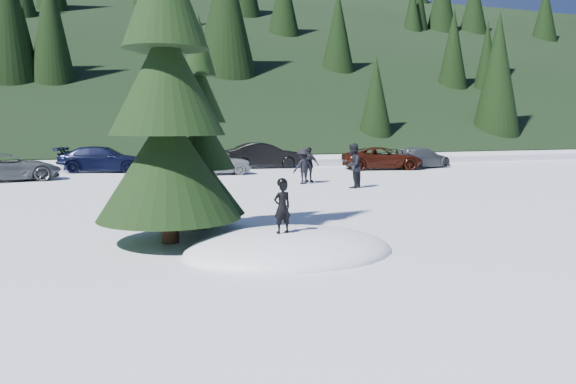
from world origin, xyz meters
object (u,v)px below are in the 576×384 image
object	(u,v)px
car_6	(382,158)
adult_2	(303,166)
adult_0	(353,166)
car_5	(264,155)
car_7	(421,158)
car_4	(212,162)
adult_1	(309,165)
car_2	(8,167)
spruce_tall	(167,94)
car_3	(103,159)
spruce_short	(200,147)
child_skier	(282,207)

from	to	relation	value
car_6	adult_2	bearing A→B (deg)	141.42
adult_0	car_5	world-z (taller)	adult_0
car_7	car_4	bearing A→B (deg)	73.36
car_4	car_5	xyz separation A→B (m)	(4.00, 3.50, 0.07)
adult_1	car_2	xyz separation A→B (m)	(-13.08, 5.49, -0.16)
spruce_tall	car_3	distance (m)	20.59
adult_0	car_2	distance (m)	16.18
spruce_tall	car_5	world-z (taller)	spruce_tall
spruce_short	adult_2	bearing A→B (deg)	55.15
spruce_tall	car_3	size ratio (longest dim) A/B	1.74
car_5	adult_0	bearing A→B (deg)	-174.08
spruce_tall	car_7	bearing A→B (deg)	43.61
spruce_tall	adult_2	xyz separation A→B (m)	(7.49, 10.72, -2.53)
car_6	adult_1	bearing A→B (deg)	141.07
car_4	adult_1	bearing A→B (deg)	-146.86
child_skier	car_7	world-z (taller)	child_skier
adult_1	adult_2	bearing A→B (deg)	92.02
spruce_tall	car_7	distance (m)	24.58
car_7	car_5	bearing A→B (deg)	52.39
child_skier	car_5	bearing A→B (deg)	-116.16
spruce_short	adult_2	xyz separation A→B (m)	(6.49, 9.32, -1.32)
adult_1	adult_2	distance (m)	0.65
car_6	car_7	size ratio (longest dim) A/B	1.09
child_skier	adult_2	size ratio (longest dim) A/B	0.66
child_skier	car_7	bearing A→B (deg)	-139.10
spruce_tall	car_4	bearing A→B (deg)	74.37
car_2	car_6	bearing A→B (deg)	-102.05
adult_2	car_2	world-z (taller)	adult_2
adult_0	car_3	size ratio (longest dim) A/B	0.38
child_skier	car_5	size ratio (longest dim) A/B	0.22
spruce_tall	car_7	size ratio (longest dim) A/B	1.99
spruce_short	car_4	size ratio (longest dim) A/B	1.31
spruce_tall	car_5	xyz separation A→B (m)	(8.66, 20.16, -2.55)
adult_2	adult_0	bearing A→B (deg)	107.34
adult_2	car_3	world-z (taller)	adult_2
adult_2	car_7	world-z (taller)	adult_2
car_4	car_6	bearing A→B (deg)	-87.52
child_skier	adult_0	xyz separation A→B (m)	(6.91, 10.58, -0.06)
adult_2	car_7	distance (m)	11.91
adult_0	adult_2	xyz separation A→B (m)	(-1.36, 2.22, -0.15)
spruce_tall	adult_1	xyz separation A→B (m)	(7.96, 11.17, -2.50)
car_5	car_7	size ratio (longest dim) A/B	1.08
adult_0	car_5	distance (m)	11.67
adult_0	car_7	world-z (taller)	adult_0
spruce_short	child_skier	distance (m)	3.78
child_skier	car_3	distance (m)	22.66
adult_0	car_3	distance (m)	15.27
spruce_short	car_4	world-z (taller)	spruce_short
spruce_short	car_3	size ratio (longest dim) A/B	1.09
car_4	car_5	distance (m)	5.32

